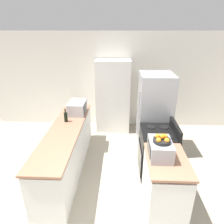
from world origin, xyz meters
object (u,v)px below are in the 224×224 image
object	(u,v)px
pantry_cabinet	(113,97)
refrigerator	(154,115)
microwave	(77,108)
wine_bottle	(66,117)
stove	(157,152)
toaster_oven	(160,149)
fruit_bowl	(162,139)

from	to	relation	value
pantry_cabinet	refrigerator	bearing A→B (deg)	-47.38
pantry_cabinet	refrigerator	world-z (taller)	pantry_cabinet
microwave	wine_bottle	xyz separation A→B (m)	(-0.15, -0.44, -0.03)
stove	wine_bottle	size ratio (longest dim) A/B	3.79
pantry_cabinet	toaster_oven	xyz separation A→B (m)	(0.79, -2.58, 0.07)
toaster_oven	microwave	bearing A→B (deg)	134.52
stove	fruit_bowl	xyz separation A→B (m)	(-0.13, -0.78, 0.74)
refrigerator	fruit_bowl	xyz separation A→B (m)	(-0.15, -1.57, 0.30)
pantry_cabinet	stove	distance (m)	2.10
refrigerator	fruit_bowl	size ratio (longest dim) A/B	7.23
stove	refrigerator	bearing A→B (deg)	88.26
refrigerator	toaster_oven	size ratio (longest dim) A/B	3.93
refrigerator	fruit_bowl	distance (m)	1.61
stove	microwave	world-z (taller)	microwave
pantry_cabinet	toaster_oven	bearing A→B (deg)	-73.03
stove	refrigerator	distance (m)	0.91
microwave	fruit_bowl	xyz separation A→B (m)	(1.55, -1.58, 0.16)
stove	toaster_oven	xyz separation A→B (m)	(-0.13, -0.77, 0.57)
refrigerator	fruit_bowl	bearing A→B (deg)	-95.41
wine_bottle	toaster_oven	world-z (taller)	wine_bottle
wine_bottle	toaster_oven	bearing A→B (deg)	-33.59
toaster_oven	fruit_bowl	xyz separation A→B (m)	(0.01, -0.02, 0.17)
microwave	refrigerator	bearing A→B (deg)	-0.37
microwave	wine_bottle	size ratio (longest dim) A/B	1.87
stove	toaster_oven	distance (m)	0.97
toaster_oven	fruit_bowl	world-z (taller)	fruit_bowl
pantry_cabinet	wine_bottle	distance (m)	1.72
pantry_cabinet	stove	xyz separation A→B (m)	(0.92, -1.81, -0.51)
stove	wine_bottle	bearing A→B (deg)	168.97
microwave	fruit_bowl	distance (m)	2.22
stove	fruit_bowl	world-z (taller)	fruit_bowl
refrigerator	toaster_oven	world-z (taller)	refrigerator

